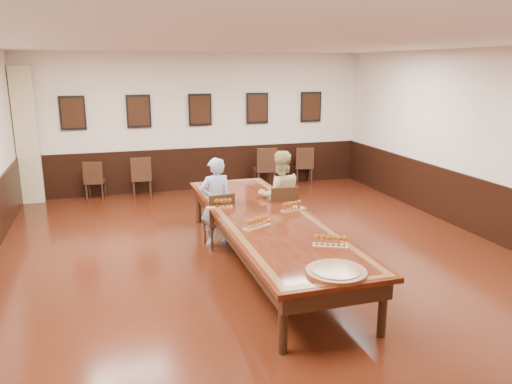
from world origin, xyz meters
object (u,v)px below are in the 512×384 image
object	(u,v)px
spare_chair_b	(141,177)
conference_table	(266,225)
spare_chair_c	(264,168)
person_man	(216,202)
chair_man	(218,219)
chair_woman	(281,213)
spare_chair_d	(304,165)
carved_platter	(336,272)
person_woman	(280,196)
spare_chair_a	(95,180)

from	to	relation	value
spare_chair_b	conference_table	bearing A→B (deg)	109.13
spare_chair_b	spare_chair_c	xyz separation A→B (m)	(2.91, -0.03, 0.04)
person_man	conference_table	distance (m)	1.20
chair_man	spare_chair_c	size ratio (longest dim) A/B	0.91
chair_woman	person_man	size ratio (longest dim) A/B	0.67
spare_chair_b	conference_table	size ratio (longest dim) A/B	0.19
spare_chair_d	carved_platter	size ratio (longest dim) A/B	1.18
person_man	spare_chair_b	bearing A→B (deg)	-82.37
person_woman	carved_platter	world-z (taller)	person_woman
spare_chair_b	spare_chair_d	bearing A→B (deg)	-175.83
conference_table	person_woman	bearing A→B (deg)	60.30
conference_table	chair_man	bearing A→B (deg)	117.00
spare_chair_d	conference_table	size ratio (longest dim) A/B	0.19
carved_platter	chair_woman	bearing A→B (deg)	80.67
chair_man	person_woman	size ratio (longest dim) A/B	0.60
spare_chair_b	spare_chair_d	size ratio (longest dim) A/B	1.00
spare_chair_d	person_man	world-z (taller)	person_man
spare_chair_c	person_woman	distance (m)	3.63
carved_platter	chair_man	bearing A→B (deg)	100.06
conference_table	spare_chair_a	bearing A→B (deg)	117.61
spare_chair_a	person_woman	world-z (taller)	person_woman
spare_chair_a	spare_chair_d	size ratio (longest dim) A/B	0.94
carved_platter	person_man	bearing A→B (deg)	99.98
carved_platter	conference_table	bearing A→B (deg)	91.65
spare_chair_a	carved_platter	size ratio (longest dim) A/B	1.11
spare_chair_d	person_man	xyz separation A→B (m)	(-3.08, -3.68, 0.26)
person_man	carved_platter	xyz separation A→B (m)	(0.58, -3.28, 0.04)
spare_chair_a	carved_platter	xyz separation A→B (m)	(2.51, -6.87, 0.33)
chair_woman	carved_platter	bearing A→B (deg)	85.98
person_woman	conference_table	distance (m)	1.19
spare_chair_d	person_man	size ratio (longest dim) A/B	0.64
chair_woman	spare_chair_c	bearing A→B (deg)	-98.39
spare_chair_d	conference_table	world-z (taller)	spare_chair_d
chair_woman	person_man	distance (m)	1.13
spare_chair_c	person_woman	xyz separation A→B (m)	(-0.87, -3.51, 0.26)
spare_chair_b	conference_table	world-z (taller)	spare_chair_b
conference_table	chair_woman	bearing A→B (deg)	58.04
spare_chair_a	carved_platter	world-z (taller)	spare_chair_a
carved_platter	spare_chair_b	bearing A→B (deg)	102.62
chair_man	spare_chair_b	xyz separation A→B (m)	(-0.95, 3.59, 0.01)
spare_chair_d	person_woman	xyz separation A→B (m)	(-1.98, -3.73, 0.30)
spare_chair_d	conference_table	distance (m)	5.41
spare_chair_a	spare_chair_c	xyz separation A→B (m)	(3.90, -0.13, 0.07)
chair_woman	person_man	bearing A→B (deg)	-2.93
person_woman	spare_chair_c	bearing A→B (deg)	-98.63
chair_man	spare_chair_a	xyz separation A→B (m)	(-1.94, 3.69, -0.02)
spare_chair_d	person_man	distance (m)	4.80
spare_chair_d	person_woman	bearing A→B (deg)	76.75
chair_man	spare_chair_b	size ratio (longest dim) A/B	0.98
spare_chair_a	person_man	bearing A→B (deg)	127.84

